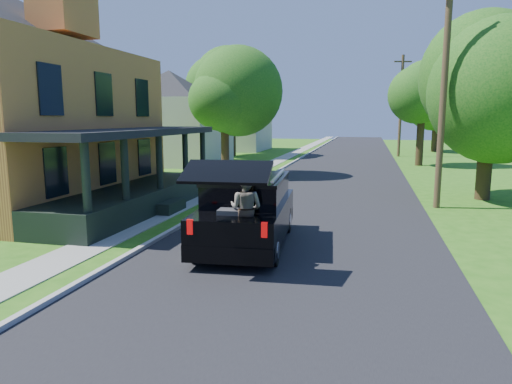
% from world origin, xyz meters
% --- Properties ---
extents(ground, '(140.00, 140.00, 0.00)m').
position_xyz_m(ground, '(0.00, 0.00, 0.00)').
color(ground, '#296514').
rests_on(ground, ground).
extents(street, '(8.00, 120.00, 0.02)m').
position_xyz_m(street, '(0.00, 20.00, 0.00)').
color(street, black).
rests_on(street, ground).
extents(curb, '(0.15, 120.00, 0.12)m').
position_xyz_m(curb, '(-4.05, 20.00, 0.00)').
color(curb, '#A1A19C').
rests_on(curb, ground).
extents(sidewalk, '(1.30, 120.00, 0.03)m').
position_xyz_m(sidewalk, '(-5.60, 20.00, 0.00)').
color(sidewalk, gray).
rests_on(sidewalk, ground).
extents(front_walk, '(6.50, 1.20, 0.03)m').
position_xyz_m(front_walk, '(-9.50, 6.00, 0.00)').
color(front_walk, gray).
rests_on(front_walk, ground).
extents(neighbor_house_mid, '(12.78, 12.78, 8.30)m').
position_xyz_m(neighbor_house_mid, '(-13.50, 24.00, 4.19)').
color(neighbor_house_mid, beige).
rests_on(neighbor_house_mid, ground).
extents(neighbor_house_far, '(12.78, 12.78, 8.30)m').
position_xyz_m(neighbor_house_far, '(-13.50, 40.00, 4.19)').
color(neighbor_house_far, beige).
rests_on(neighbor_house_far, ground).
extents(black_suv, '(2.51, 5.65, 2.57)m').
position_xyz_m(black_suv, '(-1.40, 2.28, 0.98)').
color(black_suv, black).
rests_on(black_suv, ground).
extents(skateboarder, '(0.94, 0.79, 1.73)m').
position_xyz_m(skateboarder, '(-1.00, 0.69, 1.38)').
color(skateboarder, black).
rests_on(skateboarder, ground).
extents(skateboard, '(0.29, 0.60, 0.64)m').
position_xyz_m(skateboard, '(-0.88, 0.68, 0.32)').
color(skateboard, red).
rests_on(skateboard, ground).
extents(tree_left_mid, '(5.54, 5.52, 7.97)m').
position_xyz_m(tree_left_mid, '(-6.79, 17.09, 5.16)').
color(tree_left_mid, black).
rests_on(tree_left_mid, ground).
extents(tree_left_far, '(8.42, 8.18, 10.32)m').
position_xyz_m(tree_left_far, '(-10.90, 32.16, 6.81)').
color(tree_left_far, black).
rests_on(tree_left_far, ground).
extents(tree_right_near, '(6.36, 6.42, 8.39)m').
position_xyz_m(tree_right_near, '(6.67, 11.91, 5.35)').
color(tree_right_near, black).
rests_on(tree_right_near, ground).
extents(tree_right_mid, '(5.19, 5.07, 8.22)m').
position_xyz_m(tree_right_mid, '(5.46, 26.68, 5.51)').
color(tree_right_mid, black).
rests_on(tree_right_mid, ground).
extents(tree_right_far, '(7.59, 7.73, 9.35)m').
position_xyz_m(tree_right_far, '(8.51, 42.36, 6.02)').
color(tree_right_far, black).
rests_on(tree_right_far, ground).
extents(utility_pole_near, '(1.52, 0.55, 9.15)m').
position_xyz_m(utility_pole_near, '(4.50, 9.38, 4.71)').
color(utility_pole_near, '#483721').
rests_on(utility_pole_near, ground).
extents(utility_pole_far, '(1.58, 0.53, 9.22)m').
position_xyz_m(utility_pole_far, '(4.50, 35.01, 4.75)').
color(utility_pole_far, '#483721').
rests_on(utility_pole_far, ground).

